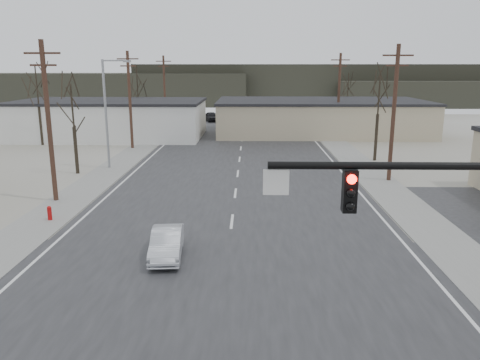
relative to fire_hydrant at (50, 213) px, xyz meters
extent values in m
plane|color=beige|center=(10.20, -8.00, -0.45)|extent=(140.00, 140.00, 0.00)
cube|color=#272729|center=(10.20, 7.00, -0.43)|extent=(18.00, 110.00, 0.05)
cube|color=#272729|center=(10.20, -8.00, -0.43)|extent=(90.00, 10.00, 0.04)
cube|color=gray|center=(-0.40, 12.00, -0.42)|extent=(3.00, 90.00, 0.06)
cube|color=gray|center=(20.80, 12.00, -0.42)|extent=(3.00, 90.00, 0.06)
cylinder|color=black|center=(15.80, -14.20, 5.75)|extent=(8.40, 0.18, 0.18)
cube|color=black|center=(13.50, -14.20, 5.15)|extent=(0.32, 0.30, 1.00)
sphere|color=#FF0C05|center=(13.50, -14.37, 5.47)|extent=(0.22, 0.22, 0.22)
cube|color=silver|center=(11.80, -14.20, 5.35)|extent=(0.60, 0.04, 0.60)
cylinder|color=#A50C0C|center=(0.00, 0.00, -0.10)|extent=(0.24, 0.24, 0.70)
sphere|color=#A50C0C|center=(0.00, 0.00, 0.30)|extent=(0.24, 0.24, 0.24)
cube|color=silver|center=(-5.80, 32.00, 1.65)|extent=(22.00, 12.00, 4.20)
cube|color=black|center=(-5.80, 32.00, 3.90)|extent=(22.30, 12.30, 0.30)
cube|color=tan|center=(20.20, 36.00, 1.55)|extent=(26.00, 14.00, 4.00)
cube|color=black|center=(20.20, 36.00, 3.70)|extent=(26.30, 14.30, 0.30)
cylinder|color=#422A1E|center=(-1.30, 4.00, 4.55)|extent=(0.30, 0.30, 10.00)
cube|color=#422A1E|center=(-1.30, 4.00, 8.75)|extent=(2.20, 0.12, 0.12)
cube|color=#422A1E|center=(-1.30, 4.00, 8.05)|extent=(1.60, 0.12, 0.12)
cylinder|color=#422A1E|center=(-1.30, 24.00, 4.55)|extent=(0.30, 0.30, 10.00)
cube|color=#422A1E|center=(-1.30, 24.00, 8.75)|extent=(2.20, 0.12, 0.12)
cube|color=#422A1E|center=(-1.30, 24.00, 8.05)|extent=(1.60, 0.12, 0.12)
cylinder|color=#422A1E|center=(-1.30, 44.00, 4.55)|extent=(0.30, 0.30, 10.00)
cube|color=#422A1E|center=(-1.30, 44.00, 8.75)|extent=(2.20, 0.12, 0.12)
cube|color=#422A1E|center=(-1.30, 44.00, 8.05)|extent=(1.60, 0.12, 0.12)
cylinder|color=#422A1E|center=(21.70, 10.00, 4.55)|extent=(0.30, 0.30, 10.00)
cube|color=#422A1E|center=(21.70, 10.00, 8.75)|extent=(2.20, 0.12, 0.12)
cube|color=#422A1E|center=(21.70, 10.00, 8.05)|extent=(1.60, 0.12, 0.12)
cylinder|color=#422A1E|center=(21.70, 32.00, 4.55)|extent=(0.30, 0.30, 10.00)
cube|color=#422A1E|center=(21.70, 32.00, 8.75)|extent=(2.20, 0.12, 0.12)
cube|color=#422A1E|center=(21.70, 32.00, 8.05)|extent=(1.60, 0.12, 0.12)
cylinder|color=gray|center=(-0.80, 14.00, 4.05)|extent=(0.20, 0.20, 9.00)
cylinder|color=gray|center=(0.20, 14.00, 8.45)|extent=(2.00, 0.12, 0.12)
cube|color=gray|center=(1.20, 14.00, 8.40)|extent=(0.60, 0.25, 0.18)
cylinder|color=#32291F|center=(-2.80, 12.00, 1.42)|extent=(0.28, 0.28, 3.75)
cylinder|color=#32291F|center=(-2.80, 12.00, 4.80)|extent=(0.14, 0.14, 3.75)
cylinder|color=#32291F|center=(22.70, 18.00, 1.67)|extent=(0.28, 0.28, 4.25)
cylinder|color=#32291F|center=(22.70, 18.00, 5.50)|extent=(0.14, 0.14, 4.25)
cylinder|color=#32291F|center=(-3.80, 38.00, 1.80)|extent=(0.28, 0.28, 4.50)
cylinder|color=#32291F|center=(-3.80, 38.00, 5.85)|extent=(0.14, 0.14, 4.50)
cylinder|color=#32291F|center=(25.20, 44.00, 1.55)|extent=(0.28, 0.28, 4.00)
cylinder|color=#32291F|center=(25.20, 44.00, 5.15)|extent=(0.14, 0.14, 4.00)
cylinder|color=#32291F|center=(-11.80, 26.00, 1.80)|extent=(0.28, 0.28, 4.50)
cylinder|color=#32291F|center=(-11.80, 26.00, 5.85)|extent=(0.14, 0.14, 4.50)
cube|color=#333026|center=(-24.80, 84.00, 3.05)|extent=(70.00, 18.00, 7.00)
cube|color=#333026|center=(25.20, 88.00, 4.05)|extent=(80.00, 18.00, 9.00)
cube|color=#333026|center=(60.20, 82.00, 2.30)|extent=(60.00, 18.00, 5.50)
imported|color=#B1B5BC|center=(7.46, -4.97, 0.23)|extent=(1.66, 3.93, 1.26)
imported|color=black|center=(16.45, 36.35, 0.27)|extent=(3.43, 5.01, 1.35)
imported|color=black|center=(5.07, 49.28, 0.33)|extent=(2.89, 4.62, 1.47)
camera|label=1|loc=(11.20, -24.68, 7.93)|focal=35.00mm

